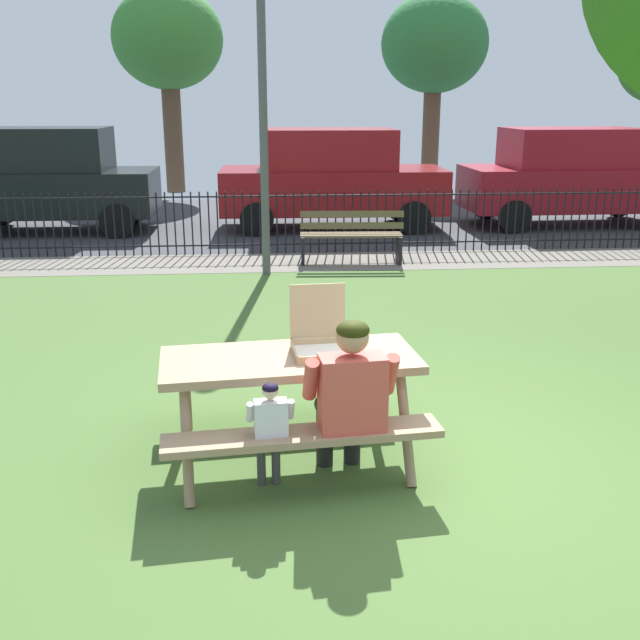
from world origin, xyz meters
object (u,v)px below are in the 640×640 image
Objects in this scene: pizza_box_open at (320,336)px; far_tree_midleft at (168,41)px; adult_at_table at (349,395)px; parked_car_far_left at (52,179)px; park_bench_center at (351,237)px; far_tree_center at (434,46)px; parked_car_left at (331,177)px; picnic_table_foreground at (290,379)px; child_at_table at (270,426)px; parked_car_center at (573,175)px; lamp_post_walkway at (262,78)px.

far_tree_midleft is (-2.80, 15.84, 3.06)m from pizza_box_open.
adult_at_table is 11.23m from parked_car_far_left.
park_bench_center is 10.65m from far_tree_center.
picnic_table_foreground is at bearing -96.93° from parked_car_left.
adult_at_table is 0.27× the size of parked_car_left.
far_tree_midleft is at bearing 98.38° from child_at_table.
far_tree_midleft is 1.02× the size of far_tree_center.
parked_car_center is 0.85× the size of far_tree_center.
far_tree_midleft is at bearing 121.41° from parked_car_left.
lamp_post_walkway reaches higher than parked_car_far_left.
child_at_table is at bearing -105.91° from far_tree_center.
far_tree_midleft is at bearing 100.18° from adult_at_table.
picnic_table_foreground is 10.66m from parked_car_far_left.
pizza_box_open reaches higher than child_at_table.
far_tree_center reaches higher than child_at_table.
parked_car_far_left is at bearing -144.85° from far_tree_center.
parked_car_center is (4.93, -0.00, 0.00)m from parked_car_left.
adult_at_table is (0.37, -0.47, 0.06)m from picnic_table_foreground.
pizza_box_open reaches higher than picnic_table_foreground.
far_tree_center is (4.19, 16.42, 3.20)m from adult_at_table.
parked_car_far_left is at bearing 180.00° from parked_car_center.
picnic_table_foreground is 0.44× the size of parked_car_center.
picnic_table_foreground is at bearing -100.56° from park_bench_center.
lamp_post_walkway is at bearing 89.89° from child_at_table.
child_at_table is 0.15× the size of far_tree_midleft.
parked_car_center is (4.91, 3.33, 0.59)m from park_bench_center.
picnic_table_foreground is 0.58m from child_at_table.
parked_car_left reaches higher than pizza_box_open.
adult_at_table is 10.28m from parked_car_left.
lamp_post_walkway is (-1.34, -0.66, 2.36)m from park_bench_center.
pizza_box_open reaches higher than park_bench_center.
parked_car_center is at bearing -35.37° from far_tree_midleft.
parked_car_left is at bearing 71.59° from lamp_post_walkway.
parked_car_left is 7.80m from far_tree_midleft.
far_tree_midleft is (-8.70, 6.17, 2.93)m from parked_car_center.
park_bench_center is at bearing 79.06° from child_at_table.
pizza_box_open is 6.43m from park_bench_center.
far_tree_midleft is at bearing 103.52° from lamp_post_walkway.
child_at_table is 0.21× the size of parked_car_far_left.
park_bench_center is 0.37× the size of parked_car_center.
lamp_post_walkway is at bearing 94.61° from adult_at_table.
picnic_table_foreground is 9.86m from parked_car_left.
picnic_table_foreground is 0.36× the size of far_tree_midleft.
picnic_table_foreground is 16.91m from far_tree_center.
lamp_post_walkway is 7.63m from parked_car_center.
far_tree_midleft is at bearing 100.03° from pizza_box_open.
picnic_table_foreground is 1.20× the size of park_bench_center.
parked_car_far_left reaches higher than parked_car_center.
far_tree_midleft is at bearing 99.19° from picnic_table_foreground.
parked_car_left reaches higher than picnic_table_foreground.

